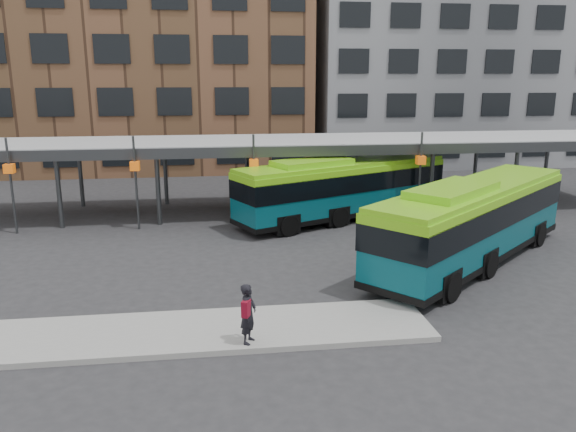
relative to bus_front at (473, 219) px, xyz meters
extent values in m
plane|color=#28282B|center=(-5.62, -2.38, -1.89)|extent=(120.00, 120.00, 0.00)
cube|color=gray|center=(-11.12, -5.38, -1.80)|extent=(14.00, 3.00, 0.18)
cube|color=#999B9E|center=(-5.62, 10.62, 2.11)|extent=(40.00, 6.00, 0.35)
cube|color=#383A3D|center=(-5.62, 7.62, 1.96)|extent=(40.00, 0.15, 0.55)
cylinder|color=#383A3D|center=(-18.62, 8.12, 0.01)|extent=(0.24, 0.24, 3.80)
cylinder|color=#383A3D|center=(-18.62, 13.12, 0.01)|extent=(0.24, 0.24, 3.80)
cylinder|color=#383A3D|center=(-13.62, 8.12, 0.01)|extent=(0.24, 0.24, 3.80)
cylinder|color=#383A3D|center=(-13.62, 13.12, 0.01)|extent=(0.24, 0.24, 3.80)
cylinder|color=#383A3D|center=(-8.62, 8.12, 0.01)|extent=(0.24, 0.24, 3.80)
cylinder|color=#383A3D|center=(-8.62, 13.12, 0.01)|extent=(0.24, 0.24, 3.80)
cylinder|color=#383A3D|center=(-3.62, 8.12, 0.01)|extent=(0.24, 0.24, 3.80)
cylinder|color=#383A3D|center=(-3.62, 13.12, 0.01)|extent=(0.24, 0.24, 3.80)
cylinder|color=#383A3D|center=(1.38, 8.12, 0.01)|extent=(0.24, 0.24, 3.80)
cylinder|color=#383A3D|center=(1.38, 13.12, 0.01)|extent=(0.24, 0.24, 3.80)
cylinder|color=#383A3D|center=(6.38, 8.12, 0.01)|extent=(0.24, 0.24, 3.80)
cylinder|color=#383A3D|center=(6.38, 13.12, 0.01)|extent=(0.24, 0.24, 3.80)
cylinder|color=#383A3D|center=(11.38, 13.12, 0.01)|extent=(0.24, 0.24, 3.80)
cylinder|color=#383A3D|center=(-20.62, 7.32, 0.51)|extent=(0.12, 0.12, 4.80)
cube|color=#E65D0D|center=(-20.62, 7.32, 1.41)|extent=(0.45, 0.45, 0.45)
cylinder|color=#383A3D|center=(-14.62, 7.32, 0.51)|extent=(0.12, 0.12, 4.80)
cube|color=#E65D0D|center=(-14.62, 7.32, 1.41)|extent=(0.45, 0.45, 0.45)
cylinder|color=#383A3D|center=(-8.62, 7.32, 0.51)|extent=(0.12, 0.12, 4.80)
cube|color=#E65D0D|center=(-8.62, 7.32, 1.41)|extent=(0.45, 0.45, 0.45)
cylinder|color=#383A3D|center=(0.38, 7.32, 0.51)|extent=(0.12, 0.12, 4.80)
cube|color=#E65D0D|center=(0.38, 7.32, 1.41)|extent=(0.45, 0.45, 0.45)
cube|color=brown|center=(-15.62, 29.62, 9.11)|extent=(26.00, 14.00, 22.00)
cube|color=slate|center=(10.38, 29.62, 8.11)|extent=(24.00, 14.00, 20.00)
cube|color=#074955|center=(0.04, 0.03, -0.14)|extent=(11.72, 10.55, 2.72)
cube|color=black|center=(0.04, 0.03, 0.40)|extent=(11.80, 10.63, 1.03)
cube|color=#75CD15|center=(0.04, 0.03, 1.33)|extent=(11.65, 10.47, 0.22)
cube|color=#75CD15|center=(-1.62, -1.38, 1.55)|extent=(4.59, 4.32, 0.38)
cube|color=black|center=(0.04, 0.03, -1.37)|extent=(11.81, 10.64, 0.26)
cylinder|color=black|center=(4.22, 1.85, -1.34)|extent=(1.04, 0.96, 1.09)
cylinder|color=black|center=(2.50, 3.87, -1.34)|extent=(1.04, 0.96, 1.09)
cylinder|color=black|center=(-0.09, -1.83, -1.34)|extent=(1.04, 0.96, 1.09)
cylinder|color=black|center=(-1.82, 0.20, -1.34)|extent=(1.04, 0.96, 1.09)
cylinder|color=black|center=(-2.58, -3.94, -1.34)|extent=(1.04, 0.96, 1.09)
cylinder|color=black|center=(-4.30, -1.92, -1.34)|extent=(1.04, 0.96, 1.09)
cube|color=#074955|center=(-3.68, 8.01, -0.21)|extent=(12.47, 7.69, 2.61)
cube|color=black|center=(-3.68, 8.01, 0.31)|extent=(12.54, 7.77, 0.99)
cube|color=#75CD15|center=(-3.68, 8.01, 1.20)|extent=(12.42, 7.60, 0.21)
cube|color=#75CD15|center=(-5.57, 7.13, 1.41)|extent=(4.58, 3.48, 0.37)
cube|color=black|center=(-3.68, 8.01, -1.39)|extent=(12.55, 7.78, 0.25)
cylinder|color=black|center=(0.65, 8.64, -1.36)|extent=(1.08, 0.73, 1.05)
cylinder|color=black|center=(-0.43, 10.94, -1.36)|extent=(1.08, 0.73, 1.05)
cylinder|color=black|center=(-4.27, 6.33, -1.36)|extent=(1.08, 0.73, 1.05)
cylinder|color=black|center=(-5.36, 8.64, -1.36)|extent=(1.08, 0.73, 1.05)
cylinder|color=black|center=(-7.11, 5.00, -1.36)|extent=(1.08, 0.73, 1.05)
cylinder|color=black|center=(-8.20, 7.30, -1.36)|extent=(1.08, 0.73, 1.05)
imported|color=black|center=(-9.84, -6.46, -0.81)|extent=(0.65, 0.77, 1.79)
cube|color=maroon|center=(-9.91, -6.63, -0.57)|extent=(0.31, 0.38, 0.48)
imported|color=slate|center=(5.54, 9.62, -1.47)|extent=(1.63, 0.63, 0.84)
imported|color=slate|center=(5.79, 9.30, -1.40)|extent=(1.69, 0.78, 0.98)
imported|color=slate|center=(7.06, 9.72, -1.46)|extent=(1.70, 0.88, 0.85)
imported|color=slate|center=(7.75, 9.49, -1.41)|extent=(1.64, 0.92, 0.95)
imported|color=slate|center=(8.26, 9.57, -1.40)|extent=(1.91, 0.85, 0.97)
camera|label=1|loc=(-10.70, -21.45, 5.86)|focal=35.00mm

